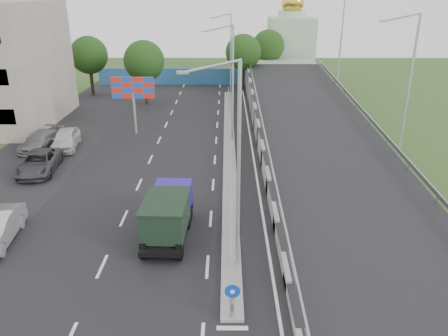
{
  "coord_description": "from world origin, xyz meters",
  "views": [
    {
      "loc": [
        -0.26,
        -12.4,
        12.87
      ],
      "look_at": [
        -0.41,
        13.83,
        2.2
      ],
      "focal_mm": 35.0,
      "sensor_mm": 36.0,
      "label": 1
    }
  ],
  "objects_px": {
    "parked_car_e": "(66,139)",
    "church": "(290,42)",
    "lamp_post_mid": "(231,78)",
    "billboard": "(133,91)",
    "parked_car_c": "(39,162)",
    "parked_car_d": "(41,140)",
    "sign_bollard": "(232,301)",
    "lamp_post_near": "(235,159)",
    "lamp_post_far": "(229,49)",
    "dump_truck": "(168,213)"
  },
  "relations": [
    {
      "from": "lamp_post_near",
      "to": "billboard",
      "type": "relative_size",
      "value": 1.83
    },
    {
      "from": "church",
      "to": "dump_truck",
      "type": "distance_m",
      "value": 52.82
    },
    {
      "from": "parked_car_c",
      "to": "lamp_post_mid",
      "type": "bearing_deg",
      "value": 21.21
    },
    {
      "from": "lamp_post_mid",
      "to": "church",
      "type": "height_order",
      "value": "church"
    },
    {
      "from": "parked_car_c",
      "to": "parked_car_d",
      "type": "height_order",
      "value": "parked_car_c"
    },
    {
      "from": "sign_bollard",
      "to": "parked_car_e",
      "type": "relative_size",
      "value": 0.34
    },
    {
      "from": "sign_bollard",
      "to": "church",
      "type": "relative_size",
      "value": 0.12
    },
    {
      "from": "lamp_post_mid",
      "to": "dump_truck",
      "type": "relative_size",
      "value": 1.69
    },
    {
      "from": "lamp_post_mid",
      "to": "parked_car_d",
      "type": "height_order",
      "value": "lamp_post_mid"
    },
    {
      "from": "sign_bollard",
      "to": "parked_car_c",
      "type": "bearing_deg",
      "value": 131.82
    },
    {
      "from": "lamp_post_mid",
      "to": "church",
      "type": "distance_m",
      "value": 35.41
    },
    {
      "from": "lamp_post_near",
      "to": "church",
      "type": "bearing_deg",
      "value": 79.62
    },
    {
      "from": "lamp_post_far",
      "to": "parked_car_e",
      "type": "xyz_separation_m",
      "value": [
        -14.44,
        -22.19,
        -4.96
      ]
    },
    {
      "from": "lamp_post_near",
      "to": "parked_car_e",
      "type": "xyz_separation_m",
      "value": [
        -14.44,
        17.81,
        -4.96
      ]
    },
    {
      "from": "lamp_post_near",
      "to": "church",
      "type": "xyz_separation_m",
      "value": [
        9.89,
        54.0,
        -0.5
      ]
    },
    {
      "from": "sign_bollard",
      "to": "lamp_post_mid",
      "type": "bearing_deg",
      "value": 89.74
    },
    {
      "from": "parked_car_e",
      "to": "lamp_post_near",
      "type": "bearing_deg",
      "value": -59.4
    },
    {
      "from": "church",
      "to": "billboard",
      "type": "relative_size",
      "value": 2.51
    },
    {
      "from": "lamp_post_mid",
      "to": "parked_car_d",
      "type": "distance_m",
      "value": 17.49
    },
    {
      "from": "lamp_post_near",
      "to": "parked_car_d",
      "type": "xyz_separation_m",
      "value": [
        -16.58,
        17.71,
        -5.05
      ]
    },
    {
      "from": "church",
      "to": "sign_bollard",
      "type": "bearing_deg",
      "value": -99.81
    },
    {
      "from": "billboard",
      "to": "parked_car_c",
      "type": "bearing_deg",
      "value": -119.93
    },
    {
      "from": "parked_car_e",
      "to": "parked_car_d",
      "type": "bearing_deg",
      "value": 174.37
    },
    {
      "from": "lamp_post_mid",
      "to": "billboard",
      "type": "height_order",
      "value": "lamp_post_mid"
    },
    {
      "from": "billboard",
      "to": "parked_car_d",
      "type": "relative_size",
      "value": 1.06
    },
    {
      "from": "lamp_post_far",
      "to": "billboard",
      "type": "height_order",
      "value": "lamp_post_far"
    },
    {
      "from": "sign_bollard",
      "to": "lamp_post_near",
      "type": "distance_m",
      "value": 6.12
    },
    {
      "from": "sign_bollard",
      "to": "church",
      "type": "height_order",
      "value": "church"
    },
    {
      "from": "lamp_post_far",
      "to": "billboard",
      "type": "bearing_deg",
      "value": -116.84
    },
    {
      "from": "lamp_post_near",
      "to": "lamp_post_far",
      "type": "bearing_deg",
      "value": 90.0
    },
    {
      "from": "lamp_post_far",
      "to": "billboard",
      "type": "distance_m",
      "value": 20.24
    },
    {
      "from": "lamp_post_far",
      "to": "dump_truck",
      "type": "relative_size",
      "value": 1.69
    },
    {
      "from": "lamp_post_far",
      "to": "dump_truck",
      "type": "xyz_separation_m",
      "value": [
        -3.59,
        -36.93,
        -4.37
      ]
    },
    {
      "from": "lamp_post_far",
      "to": "parked_car_c",
      "type": "bearing_deg",
      "value": -117.94
    },
    {
      "from": "billboard",
      "to": "parked_car_e",
      "type": "xyz_separation_m",
      "value": [
        -5.33,
        -4.19,
        -3.34
      ]
    },
    {
      "from": "dump_truck",
      "to": "parked_car_d",
      "type": "xyz_separation_m",
      "value": [
        -12.99,
        14.63,
        -0.68
      ]
    },
    {
      "from": "parked_car_c",
      "to": "parked_car_e",
      "type": "relative_size",
      "value": 1.1
    },
    {
      "from": "lamp_post_far",
      "to": "lamp_post_near",
      "type": "bearing_deg",
      "value": -90.0
    },
    {
      "from": "dump_truck",
      "to": "parked_car_c",
      "type": "distance_m",
      "value": 14.47
    },
    {
      "from": "lamp_post_mid",
      "to": "parked_car_e",
      "type": "height_order",
      "value": "lamp_post_mid"
    },
    {
      "from": "lamp_post_far",
      "to": "parked_car_c",
      "type": "xyz_separation_m",
      "value": [
        -14.63,
        -27.59,
        -5.05
      ]
    },
    {
      "from": "parked_car_e",
      "to": "dump_truck",
      "type": "bearing_deg",
      "value": -62.08
    },
    {
      "from": "sign_bollard",
      "to": "church",
      "type": "distance_m",
      "value": 58.84
    },
    {
      "from": "lamp_post_far",
      "to": "church",
      "type": "relative_size",
      "value": 0.73
    },
    {
      "from": "sign_bollard",
      "to": "parked_car_d",
      "type": "distance_m",
      "value": 27.11
    },
    {
      "from": "church",
      "to": "lamp_post_far",
      "type": "bearing_deg",
      "value": -125.24
    },
    {
      "from": "billboard",
      "to": "lamp_post_near",
      "type": "bearing_deg",
      "value": -67.51
    },
    {
      "from": "parked_car_e",
      "to": "church",
      "type": "bearing_deg",
      "value": 47.66
    },
    {
      "from": "parked_car_e",
      "to": "billboard",
      "type": "bearing_deg",
      "value": 29.73
    },
    {
      "from": "church",
      "to": "parked_car_e",
      "type": "height_order",
      "value": "church"
    }
  ]
}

